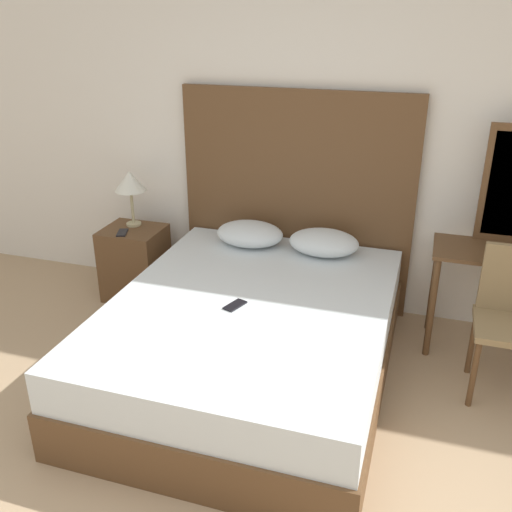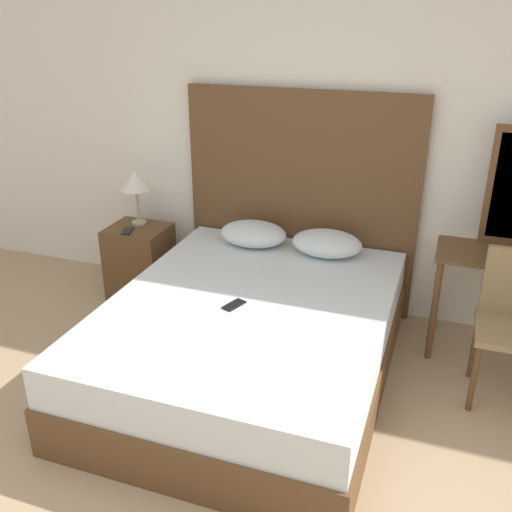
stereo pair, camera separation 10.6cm
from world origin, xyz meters
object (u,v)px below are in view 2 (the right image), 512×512
(bed, at_px, (250,339))
(nightstand, at_px, (140,261))
(table_lamp, at_px, (136,182))
(phone_on_bed, at_px, (234,305))
(phone_on_nightstand, at_px, (127,231))

(bed, distance_m, nightstand, 1.45)
(nightstand, distance_m, table_lamp, 0.65)
(table_lamp, bearing_deg, nightstand, -71.04)
(phone_on_bed, relative_size, phone_on_nightstand, 1.00)
(bed, xyz_separation_m, nightstand, (-1.23, 0.77, 0.02))
(phone_on_bed, bearing_deg, phone_on_nightstand, 147.35)
(table_lamp, xyz_separation_m, phone_on_nightstand, (0.00, -0.18, -0.35))
(bed, relative_size, phone_on_bed, 13.01)
(phone_on_nightstand, bearing_deg, table_lamp, 90.18)
(phone_on_bed, bearing_deg, nightstand, 143.37)
(phone_on_nightstand, bearing_deg, bed, -27.93)
(phone_on_nightstand, bearing_deg, phone_on_bed, -32.65)
(table_lamp, distance_m, phone_on_nightstand, 0.39)
(nightstand, distance_m, phone_on_nightstand, 0.32)
(phone_on_bed, xyz_separation_m, nightstand, (-1.16, 0.87, -0.26))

